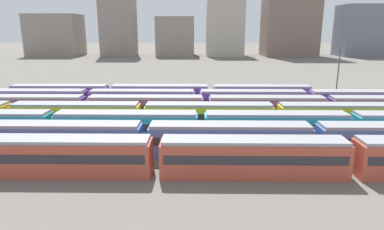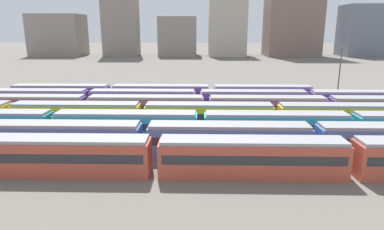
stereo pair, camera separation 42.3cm
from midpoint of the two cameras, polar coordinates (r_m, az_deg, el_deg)
name	(u,v)px [view 2 (the right image)]	position (r m, az deg, el deg)	size (l,w,h in m)	color
ground_plane	(5,127)	(55.82, -28.93, -1.86)	(600.00, 600.00, 0.00)	#666059
train_track_0	(155,156)	(33.11, -6.01, -6.95)	(74.70, 3.06, 3.75)	#BC4C38
train_track_1	(144,139)	(38.21, -7.76, -4.05)	(74.70, 3.06, 3.75)	#4C70BC
train_track_2	(351,127)	(46.81, 25.57, -1.90)	(112.50, 3.06, 3.75)	teal
train_track_3	(209,116)	(47.73, 3.12, -0.18)	(93.60, 3.06, 3.75)	yellow
train_track_4	(206,108)	(52.76, 2.68, 1.25)	(74.70, 3.06, 3.75)	#6B429E
train_track_5	(308,101)	(60.79, 19.33, 2.21)	(112.50, 3.06, 3.75)	#6B429E
train_track_6	(161,95)	(63.32, -5.09, 3.44)	(55.80, 3.06, 3.75)	#6B429E
catenary_pole_1	(340,72)	(70.89, 23.93, 6.63)	(0.24, 3.20, 10.49)	#4C4C51
distant_building_0	(58,35)	(195.92, -21.70, 12.49)	(25.99, 19.60, 21.27)	gray
distant_building_1	(120,11)	(185.83, -12.05, 16.93)	(17.90, 12.17, 45.89)	gray
distant_building_2	(178,37)	(181.33, -2.33, 13.17)	(19.19, 21.17, 19.87)	gray
distant_building_3	(227,29)	(181.46, 6.03, 14.38)	(18.87, 19.66, 27.92)	#B2A899
distant_building_4	(293,14)	(187.22, 16.80, 16.03)	(26.64, 20.66, 42.01)	#7A665B
distant_building_5	(364,31)	(199.87, 27.25, 12.61)	(22.26, 18.25, 25.81)	slate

